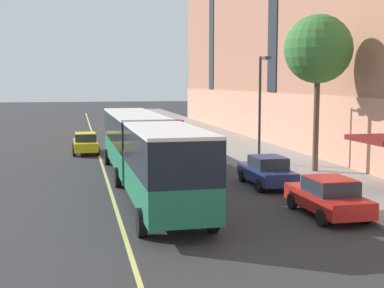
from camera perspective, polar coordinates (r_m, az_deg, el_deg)
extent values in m
plane|color=#303033|center=(22.79, -2.56, -6.74)|extent=(260.00, 260.00, 0.00)
cube|color=gray|center=(28.69, 15.80, -4.07)|extent=(5.42, 160.00, 0.15)
cube|color=#1E232B|center=(65.78, 2.10, 14.66)|extent=(0.10, 2.00, 20.08)
cube|color=#1E704C|center=(30.72, -6.19, -0.95)|extent=(2.67, 11.81, 1.26)
cube|color=black|center=(30.57, -6.22, 1.66)|extent=(2.68, 11.81, 1.54)
cube|color=white|center=(30.51, -6.24, 3.21)|extent=(2.69, 11.81, 0.12)
cube|color=#19232D|center=(36.45, -7.32, 2.18)|extent=(2.31, 0.11, 1.16)
cube|color=orange|center=(36.41, -7.34, 3.35)|extent=(1.75, 0.08, 0.28)
cube|color=black|center=(36.65, -7.28, -0.59)|extent=(2.46, 0.15, 0.24)
cube|color=white|center=(36.54, -8.66, -0.24)|extent=(0.28, 0.06, 0.18)
cube|color=white|center=(36.71, -5.93, -0.17)|extent=(0.28, 0.06, 0.18)
cylinder|color=#595651|center=(24.34, -4.43, -1.06)|extent=(2.39, 1.03, 2.38)
cube|color=#1E704C|center=(20.44, -2.68, -4.70)|extent=(2.61, 7.31, 1.26)
cube|color=black|center=(20.21, -2.70, -0.80)|extent=(2.62, 7.31, 1.54)
cube|color=white|center=(20.13, -2.71, 1.54)|extent=(2.63, 7.31, 0.12)
cylinder|color=black|center=(34.78, -9.03, -1.37)|extent=(0.31, 1.00, 1.00)
cylinder|color=black|center=(35.03, -4.94, -1.25)|extent=(0.31, 1.00, 1.00)
cylinder|color=black|center=(27.24, -7.91, -3.53)|extent=(0.31, 1.00, 1.00)
cylinder|color=black|center=(27.56, -2.71, -3.36)|extent=(0.31, 1.00, 1.00)
cylinder|color=black|center=(18.50, -5.41, -8.32)|extent=(0.31, 1.00, 1.00)
cylinder|color=black|center=(18.97, 2.19, -7.91)|extent=(0.31, 1.00, 1.00)
cube|color=navy|center=(27.47, 7.93, -3.15)|extent=(1.74, 4.50, 0.64)
cube|color=#232D38|center=(27.17, 8.11, -1.98)|extent=(1.53, 2.03, 0.56)
cube|color=navy|center=(27.12, 8.12, -1.35)|extent=(1.49, 1.94, 0.04)
cylinder|color=black|center=(28.56, 5.37, -3.40)|extent=(0.22, 0.64, 0.64)
cylinder|color=black|center=(29.10, 8.56, -3.26)|extent=(0.22, 0.64, 0.64)
cylinder|color=black|center=(25.96, 7.20, -4.43)|extent=(0.22, 0.64, 0.64)
cylinder|color=black|center=(26.55, 10.67, -4.24)|extent=(0.22, 0.64, 0.64)
cube|color=#B21E19|center=(21.85, 14.21, -5.80)|extent=(1.80, 4.51, 0.64)
cube|color=#232D38|center=(21.54, 14.52, -4.36)|extent=(1.58, 2.03, 0.56)
cube|color=#B21E19|center=(21.48, 14.54, -3.57)|extent=(1.54, 1.94, 0.04)
cylinder|color=black|center=(22.80, 10.64, -6.02)|extent=(0.22, 0.64, 0.64)
cylinder|color=black|center=(23.53, 14.60, -5.73)|extent=(0.22, 0.64, 0.64)
cylinder|color=black|center=(20.33, 13.69, -7.64)|extent=(0.22, 0.64, 0.64)
cylinder|color=black|center=(21.13, 18.02, -7.23)|extent=(0.22, 0.64, 0.64)
cube|color=#B21E19|center=(53.89, -1.99, 1.64)|extent=(1.93, 4.82, 0.64)
cube|color=#232D38|center=(53.61, -1.93, 2.26)|extent=(1.62, 2.20, 0.56)
cube|color=#B21E19|center=(53.58, -1.94, 2.58)|extent=(1.58, 2.10, 0.04)
cylinder|color=black|center=(55.18, -3.18, 1.42)|extent=(0.24, 0.65, 0.64)
cylinder|color=black|center=(55.53, -1.45, 1.46)|extent=(0.24, 0.65, 0.64)
cylinder|color=black|center=(52.30, -2.55, 1.14)|extent=(0.24, 0.65, 0.64)
cylinder|color=black|center=(52.68, -0.73, 1.18)|extent=(0.24, 0.65, 0.64)
cube|color=yellow|center=(40.59, -11.29, -0.09)|extent=(1.78, 4.63, 0.64)
cube|color=#232D38|center=(40.29, -11.30, 0.72)|extent=(1.54, 2.09, 0.56)
cube|color=yellow|center=(40.27, -11.31, 1.15)|extent=(1.50, 2.00, 0.04)
cylinder|color=black|center=(42.03, -12.49, -0.33)|extent=(0.23, 0.64, 0.64)
cylinder|color=black|center=(42.07, -10.20, -0.27)|extent=(0.23, 0.64, 0.64)
cylinder|color=black|center=(39.19, -12.44, -0.82)|extent=(0.23, 0.64, 0.64)
cylinder|color=black|center=(39.24, -9.99, -0.75)|extent=(0.23, 0.64, 0.64)
cylinder|color=brown|center=(31.51, 13.11, 2.50)|extent=(0.33, 0.33, 5.92)
sphere|color=#387533|center=(31.50, 13.30, 9.83)|extent=(3.89, 3.89, 3.89)
cylinder|color=#2D2D30|center=(33.85, 7.23, 3.57)|extent=(0.16, 0.16, 6.72)
cylinder|color=#2D2D30|center=(33.33, 7.63, 9.12)|extent=(0.10, 1.10, 0.10)
cube|color=#3D3D3F|center=(32.81, 7.96, 9.07)|extent=(0.36, 0.60, 0.20)
cube|color=#E0D66B|center=(25.46, -8.57, -5.39)|extent=(0.16, 140.00, 0.01)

